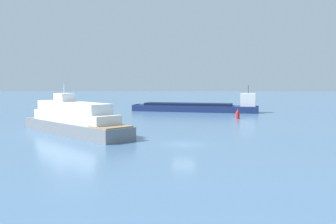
% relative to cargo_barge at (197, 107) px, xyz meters
% --- Properties ---
extents(ground_plane, '(400.00, 400.00, 0.00)m').
position_rel_cargo_barge_xyz_m(ground_plane, '(-2.77, -45.18, -1.04)').
color(ground_plane, '#476B8E').
extents(cargo_barge, '(28.46, 10.57, 6.00)m').
position_rel_cargo_barge_xyz_m(cargo_barge, '(0.00, 0.00, 0.00)').
color(cargo_barge, navy).
rests_on(cargo_barge, ground).
extents(white_riverboat, '(17.81, 17.45, 6.71)m').
position_rel_cargo_barge_xyz_m(white_riverboat, '(-17.32, -37.28, 0.79)').
color(white_riverboat, slate).
rests_on(white_riverboat, ground).
extents(channel_buoy_red, '(0.70, 0.70, 1.90)m').
position_rel_cargo_barge_xyz_m(channel_buoy_red, '(6.97, -15.74, -0.23)').
color(channel_buoy_red, red).
rests_on(channel_buoy_red, ground).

